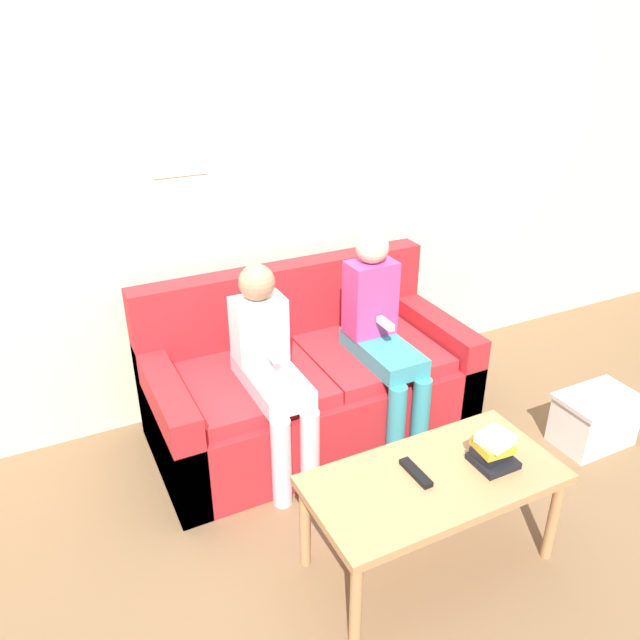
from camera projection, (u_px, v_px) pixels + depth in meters
ground_plane at (355, 486)px, 2.96m from camera, size 10.00×10.00×0.00m
wall_back at (265, 169)px, 3.19m from camera, size 8.00×0.07×2.60m
couch at (308, 384)px, 3.25m from camera, size 1.62×0.79×0.84m
coffee_table at (434, 486)px, 2.40m from camera, size 0.99×0.49×0.44m
person_left at (270, 365)px, 2.85m from camera, size 0.24×0.55×1.02m
person_right at (381, 332)px, 3.09m from camera, size 0.24×0.55×1.09m
tv_remote at (416, 473)px, 2.37m from camera, size 0.04×0.17×0.02m
book_stack at (493, 450)px, 2.41m from camera, size 0.16×0.15×0.14m
storage_box at (594, 419)px, 3.20m from camera, size 0.41×0.27×0.28m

